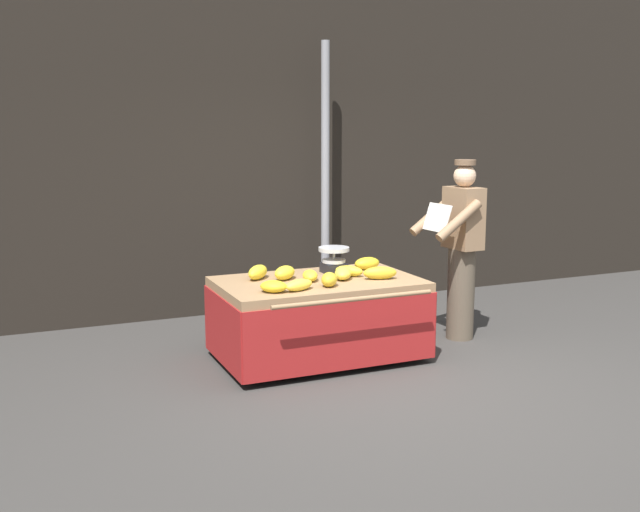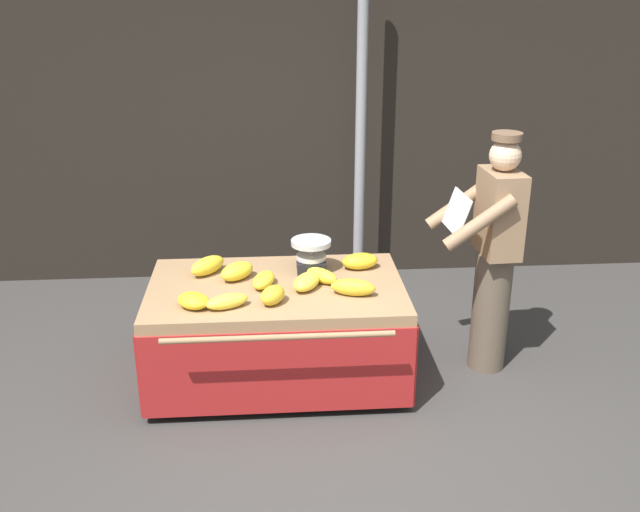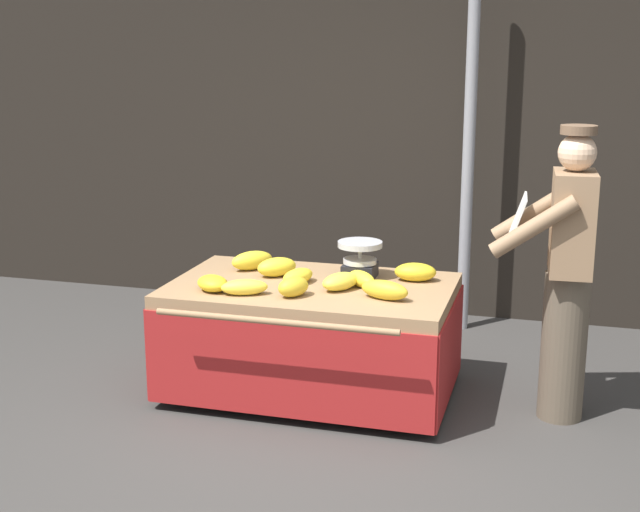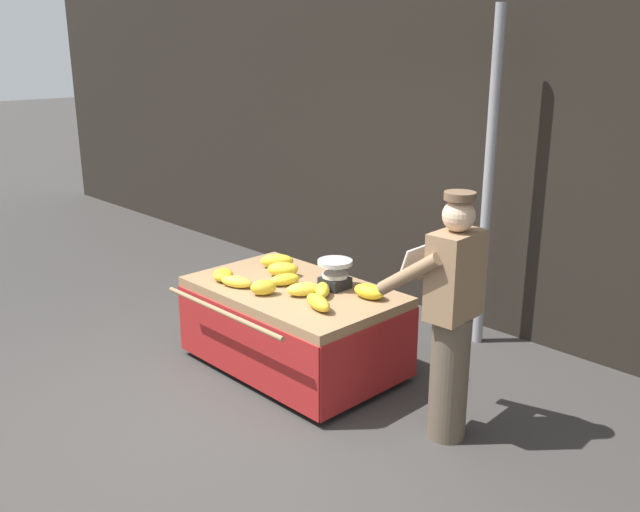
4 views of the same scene
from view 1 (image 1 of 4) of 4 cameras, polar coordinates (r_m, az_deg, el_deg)
The scene contains 16 objects.
ground_plane at distance 5.89m, azimuth 6.24°, elevation -10.26°, with size 60.00×60.00×0.00m, color #383533.
back_wall at distance 8.27m, azimuth -4.05°, elevation 10.72°, with size 16.00×0.24×4.28m, color black.
street_pole at distance 8.05m, azimuth 0.41°, elevation 5.88°, with size 0.09×0.09×2.90m, color gray.
banana_cart at distance 6.47m, azimuth -0.14°, elevation -3.48°, with size 1.75×1.27×0.71m.
weighing_scale at distance 6.71m, azimuth 1.07°, elevation -0.30°, with size 0.28×0.28×0.23m.
banana_bunch_0 at distance 6.44m, azimuth 1.78°, elevation -1.35°, with size 0.14×0.26×0.10m, color yellow.
banana_bunch_1 at distance 6.15m, azimuth 0.71°, elevation -1.81°, with size 0.13×0.20×0.12m, color gold.
banana_bunch_2 at distance 6.38m, azimuth -0.77°, elevation -1.50°, with size 0.13×0.25×0.09m, color yellow.
banana_bunch_3 at distance 6.43m, azimuth -2.72°, elevation -1.29°, with size 0.15×0.26×0.12m, color yellow.
banana_bunch_4 at distance 6.01m, azimuth -1.61°, elevation -2.23°, with size 0.11×0.27×0.09m, color yellow.
banana_bunch_5 at distance 6.47m, azimuth -4.79°, elevation -1.24°, with size 0.13×0.29×0.12m, color yellow.
banana_bunch_6 at distance 6.58m, azimuth 2.25°, elevation -1.15°, with size 0.11×0.26×0.10m, color yellow.
banana_bunch_7 at distance 6.90m, azimuth 3.62°, elevation -0.56°, with size 0.15×0.26×0.11m, color gold.
banana_bunch_8 at distance 5.95m, azimuth -3.58°, elevation -2.34°, with size 0.17×0.22×0.10m, color gold.
banana_bunch_9 at distance 6.46m, azimuth 4.62°, elevation -1.30°, with size 0.12×0.29×0.11m, color gold.
vendor_person at distance 7.16m, azimuth 10.75°, elevation 0.53°, with size 0.60×0.54×1.71m.
Camera 1 is at (-2.77, -4.78, 2.03)m, focal length 41.76 mm.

